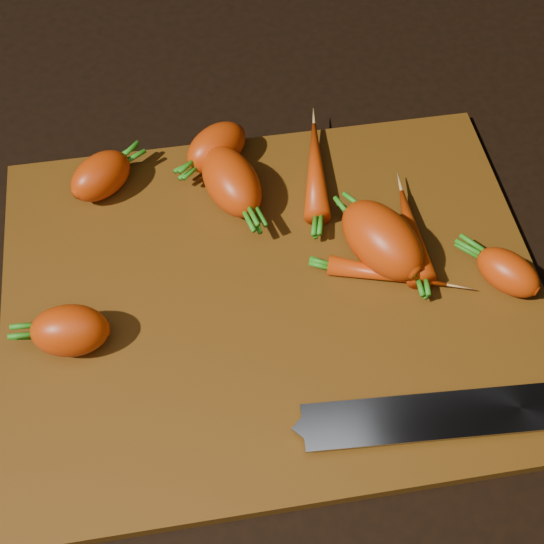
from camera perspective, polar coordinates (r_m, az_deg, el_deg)
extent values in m
cube|color=black|center=(0.72, 0.13, -2.24)|extent=(2.00, 2.00, 0.01)
cube|color=#5D3710|center=(0.71, 0.13, -1.76)|extent=(0.50, 0.40, 0.01)
ellipsoid|color=#C53707|center=(0.78, -12.76, 7.07)|extent=(0.08, 0.08, 0.04)
ellipsoid|color=#C53707|center=(0.68, -14.98, -4.28)|extent=(0.07, 0.05, 0.05)
ellipsoid|color=#C53707|center=(0.75, -3.07, 6.82)|extent=(0.08, 0.10, 0.05)
ellipsoid|color=#C53707|center=(0.71, 8.27, 2.43)|extent=(0.09, 0.11, 0.06)
ellipsoid|color=#C53707|center=(0.79, -4.20, 9.34)|extent=(0.08, 0.08, 0.04)
ellipsoid|color=#C53707|center=(0.73, 17.34, -0.01)|extent=(0.07, 0.07, 0.04)
ellipsoid|color=#C53707|center=(0.78, 3.30, 7.78)|extent=(0.05, 0.13, 0.03)
ellipsoid|color=#C53707|center=(0.71, 8.65, -0.20)|extent=(0.11, 0.06, 0.02)
ellipsoid|color=#C53707|center=(0.74, 10.45, 2.81)|extent=(0.04, 0.11, 0.03)
cube|color=gray|center=(0.63, 2.33, -11.67)|extent=(0.23, 0.06, 0.00)
cube|color=gray|center=(0.65, 13.15, -10.44)|extent=(0.02, 0.04, 0.02)
cube|color=black|center=(0.67, 19.10, -9.60)|extent=(0.13, 0.03, 0.02)
cylinder|color=#B2B2B7|center=(0.66, 17.73, -9.49)|extent=(0.01, 0.01, 0.00)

